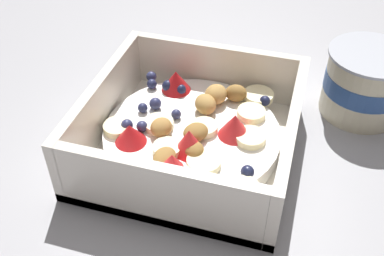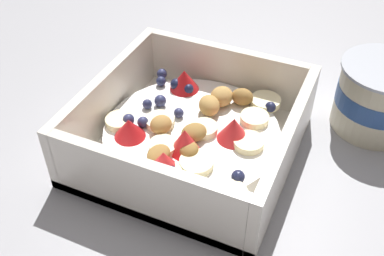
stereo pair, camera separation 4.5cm
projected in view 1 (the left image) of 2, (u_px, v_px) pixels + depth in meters
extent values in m
plane|color=#9E9EA3|center=(195.00, 142.00, 0.48)|extent=(2.40, 2.40, 0.00)
cube|color=white|center=(192.00, 147.00, 0.47)|extent=(0.20, 0.20, 0.01)
cube|color=white|center=(103.00, 108.00, 0.47)|extent=(0.20, 0.01, 0.07)
cube|color=white|center=(289.00, 143.00, 0.43)|extent=(0.20, 0.01, 0.07)
cube|color=white|center=(216.00, 72.00, 0.52)|extent=(0.01, 0.18, 0.07)
cube|color=white|center=(160.00, 196.00, 0.38)|extent=(0.01, 0.18, 0.07)
cylinder|color=white|center=(192.00, 137.00, 0.46)|extent=(0.17, 0.17, 0.02)
cylinder|color=#F7EFC6|center=(176.00, 176.00, 0.40)|extent=(0.03, 0.03, 0.01)
cylinder|color=beige|center=(250.00, 137.00, 0.44)|extent=(0.04, 0.04, 0.01)
cylinder|color=#F4EAB7|center=(159.00, 124.00, 0.45)|extent=(0.04, 0.04, 0.01)
cylinder|color=beige|center=(251.00, 113.00, 0.47)|extent=(0.04, 0.04, 0.01)
cylinder|color=#F4EAB7|center=(258.00, 96.00, 0.49)|extent=(0.04, 0.04, 0.01)
cylinder|color=#F4EAB7|center=(204.00, 128.00, 0.45)|extent=(0.03, 0.03, 0.01)
cylinder|color=beige|center=(204.00, 162.00, 0.41)|extent=(0.04, 0.04, 0.01)
cylinder|color=beige|center=(118.00, 127.00, 0.45)|extent=(0.04, 0.04, 0.01)
cylinder|color=#F4EAB7|center=(244.00, 190.00, 0.39)|extent=(0.04, 0.04, 0.01)
cylinder|color=#F4EAB7|center=(167.00, 149.00, 0.43)|extent=(0.04, 0.04, 0.01)
cone|color=red|center=(130.00, 134.00, 0.43)|extent=(0.04, 0.04, 0.02)
cone|color=red|center=(235.00, 125.00, 0.44)|extent=(0.04, 0.04, 0.02)
cone|color=red|center=(176.00, 81.00, 0.49)|extent=(0.04, 0.04, 0.02)
cone|color=red|center=(189.00, 141.00, 0.42)|extent=(0.04, 0.04, 0.03)
cone|color=red|center=(168.00, 163.00, 0.40)|extent=(0.04, 0.04, 0.02)
sphere|color=navy|center=(151.00, 76.00, 0.51)|extent=(0.01, 0.01, 0.01)
sphere|color=navy|center=(127.00, 125.00, 0.45)|extent=(0.01, 0.01, 0.01)
sphere|color=#191E3D|center=(265.00, 101.00, 0.48)|extent=(0.01, 0.01, 0.01)
sphere|color=#191E3D|center=(181.00, 89.00, 0.49)|extent=(0.01, 0.01, 0.01)
sphere|color=navy|center=(177.00, 113.00, 0.46)|extent=(0.01, 0.01, 0.01)
sphere|color=#23284C|center=(144.00, 105.00, 0.47)|extent=(0.01, 0.01, 0.01)
sphere|color=navy|center=(155.00, 104.00, 0.47)|extent=(0.01, 0.01, 0.01)
sphere|color=navy|center=(142.00, 126.00, 0.45)|extent=(0.01, 0.01, 0.01)
sphere|color=#191E3D|center=(247.00, 172.00, 0.40)|extent=(0.01, 0.01, 0.01)
sphere|color=#191E3D|center=(182.00, 174.00, 0.40)|extent=(0.01, 0.01, 0.01)
sphere|color=#191E3D|center=(168.00, 86.00, 0.50)|extent=(0.01, 0.01, 0.01)
sphere|color=#23284C|center=(152.00, 84.00, 0.50)|extent=(0.01, 0.01, 0.01)
ellipsoid|color=olive|center=(236.00, 93.00, 0.48)|extent=(0.02, 0.02, 0.02)
ellipsoid|color=olive|center=(196.00, 132.00, 0.44)|extent=(0.03, 0.03, 0.02)
ellipsoid|color=olive|center=(194.00, 149.00, 0.42)|extent=(0.03, 0.03, 0.01)
ellipsoid|color=tan|center=(205.00, 104.00, 0.47)|extent=(0.03, 0.03, 0.02)
ellipsoid|color=tan|center=(216.00, 94.00, 0.48)|extent=(0.03, 0.03, 0.02)
ellipsoid|color=olive|center=(165.00, 157.00, 0.41)|extent=(0.03, 0.02, 0.01)
ellipsoid|color=#AD7F42|center=(161.00, 127.00, 0.44)|extent=(0.03, 0.02, 0.02)
cylinder|color=beige|center=(365.00, 84.00, 0.50)|extent=(0.09, 0.09, 0.07)
cylinder|color=#2D5193|center=(366.00, 81.00, 0.49)|extent=(0.09, 0.09, 0.02)
cylinder|color=#B7BCC6|center=(374.00, 55.00, 0.47)|extent=(0.09, 0.09, 0.00)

